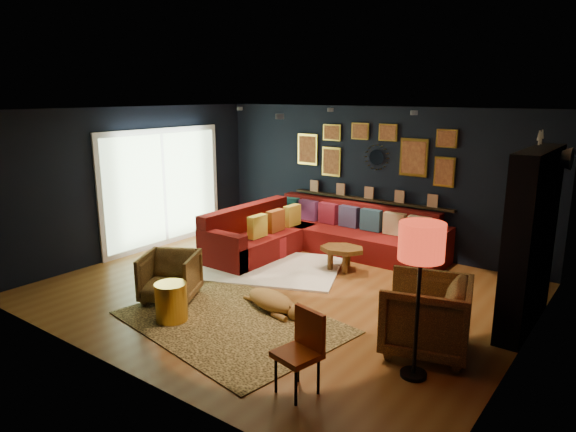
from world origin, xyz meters
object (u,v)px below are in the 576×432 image
Objects in this scene: floor_lamp at (421,249)px; gold_stool at (171,302)px; sectional at (315,236)px; orange_chair at (302,345)px; armchair_left at (170,274)px; dog at (271,297)px; armchair_right at (426,312)px; pouf at (272,245)px; coffee_table at (342,251)px.

gold_stool is at bearing -168.92° from floor_lamp.
sectional is 4.16× the size of orange_chair.
orange_chair is at bearing -7.77° from gold_stool.
armchair_left is 0.66× the size of dog.
gold_stool is at bearing -83.20° from armchair_right.
armchair_right is at bearing -37.32° from sectional.
coffee_table is at bearing 4.71° from pouf.
armchair_right is 1.60m from orange_chair.
pouf is 0.66× the size of orange_chair.
orange_chair is 0.51× the size of floor_lamp.
dog is (-1.41, 1.30, -0.29)m from orange_chair.
sectional reaches higher than dog.
coffee_table is 2.79m from armchair_left.
armchair_left is at bearing -177.97° from floor_lamp.
coffee_table is 1.14× the size of armchair_left.
orange_chair is 1.94m from dog.
orange_chair is (2.83, -3.12, 0.27)m from pouf.
sectional is at bearing 149.56° from coffee_table.
dog is at bearing -7.75° from armchair_left.
orange_chair is at bearing -44.45° from armchair_left.
coffee_table is at bearing 75.43° from gold_stool.
sectional is 3.76m from armchair_right.
coffee_table reaches higher than pouf.
floor_lamp reaches higher than dog.
coffee_table is at bearing 133.76° from floor_lamp.
sectional is 0.80m from pouf.
sectional is 6.78× the size of gold_stool.
floor_lamp is at bearing 0.76° from dog.
sectional is 3.44m from gold_stool.
floor_lamp is (0.13, -0.57, 0.90)m from armchair_right.
armchair_right is at bearing 21.99° from gold_stool.
sectional is 4.59× the size of armchair_left.
gold_stool is 0.61× the size of orange_chair.
dog is at bearing 169.35° from floor_lamp.
orange_chair is at bearing -47.74° from pouf.
coffee_table reaches higher than dog.
gold_stool is 0.45× the size of dog.
pouf is (-0.49, -0.63, -0.11)m from sectional.
pouf is 0.48× the size of dog.
pouf is at bearing 139.50° from dog.
sectional is at bearing 134.55° from orange_chair.
orange_chair is at bearing -38.92° from armchair_right.
pouf is 2.88m from gold_stool.
coffee_table is 1.69× the size of gold_stool.
sectional is at bearing 91.90° from gold_stool.
sectional is 4.01× the size of coffee_table.
coffee_table is 1.04× the size of orange_chair.
armchair_left is 1.48m from dog.
orange_chair is 1.47m from floor_lamp.
sectional is at bearing 137.51° from floor_lamp.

